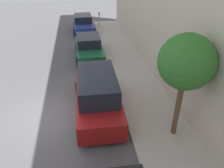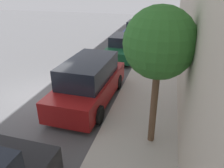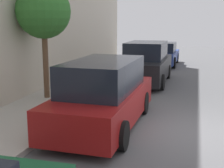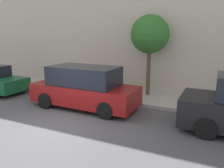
{
  "view_description": "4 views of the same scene",
  "coord_description": "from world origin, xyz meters",
  "views": [
    {
      "loc": [
        1.72,
        -8.22,
        6.38
      ],
      "look_at": [
        3.16,
        0.8,
        1.0
      ],
      "focal_mm": 35.0,
      "sensor_mm": 36.0,
      "label": 1
    },
    {
      "loc": [
        5.5,
        -7.78,
        4.73
      ],
      "look_at": [
        3.42,
        0.01,
        1.0
      ],
      "focal_mm": 35.0,
      "sensor_mm": 36.0,
      "label": 2
    },
    {
      "loc": [
        -0.08,
        8.33,
        2.97
      ],
      "look_at": [
        2.46,
        -1.02,
        1.0
      ],
      "focal_mm": 50.0,
      "sensor_mm": 36.0,
      "label": 3
    },
    {
      "loc": [
        -5.79,
        -5.08,
        3.26
      ],
      "look_at": [
        3.31,
        -0.81,
        1.0
      ],
      "focal_mm": 35.0,
      "sensor_mm": 36.0,
      "label": 4
    }
  ],
  "objects": [
    {
      "name": "ground_plane",
      "position": [
        0.0,
        0.0,
        0.0
      ],
      "size": [
        60.0,
        60.0,
        0.0
      ],
      "primitive_type": "plane",
      "color": "#515154"
    },
    {
      "name": "sidewalk",
      "position": [
        4.8,
        0.0,
        0.07
      ],
      "size": [
        2.6,
        32.0,
        0.15
      ],
      "color": "#B2ADA3",
      "rests_on": "ground_plane"
    },
    {
      "name": "parked_sedan_nearest",
      "position": [
        2.12,
        -13.01,
        0.72
      ],
      "size": [
        1.92,
        4.54,
        1.54
      ],
      "color": "navy",
      "rests_on": "ground_plane"
    },
    {
      "name": "parked_suv_second",
      "position": [
        2.24,
        -6.52,
        0.93
      ],
      "size": [
        2.08,
        4.83,
        1.98
      ],
      "color": "black",
      "rests_on": "ground_plane"
    },
    {
      "name": "parked_minivan_third",
      "position": [
        2.38,
        0.15,
        0.92
      ],
      "size": [
        2.02,
        4.94,
        1.9
      ],
      "color": "maroon",
      "rests_on": "ground_plane"
    },
    {
      "name": "parking_meter_near",
      "position": [
        3.95,
        -13.8,
        1.0
      ],
      "size": [
        0.11,
        0.15,
        1.38
      ],
      "color": "#ADADB2",
      "rests_on": "sidewalk"
    },
    {
      "name": "street_tree",
      "position": [
        5.25,
        -2.01,
        3.28
      ],
      "size": [
        1.95,
        1.95,
        4.13
      ],
      "color": "brown",
      "rests_on": "sidewalk"
    }
  ]
}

